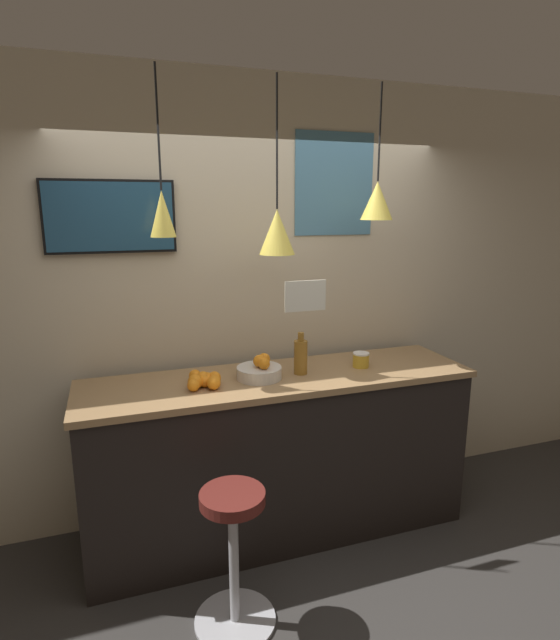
% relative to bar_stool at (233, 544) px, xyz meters
% --- Properties ---
extents(ground_plane, '(14.00, 14.00, 0.00)m').
position_rel_bar_stool_xyz_m(ground_plane, '(0.46, -0.04, -0.46)').
color(ground_plane, '#33302D').
extents(back_wall, '(8.00, 0.06, 2.90)m').
position_rel_bar_stool_xyz_m(back_wall, '(0.46, 1.08, 0.99)').
color(back_wall, beige).
rests_on(back_wall, ground_plane).
extents(service_counter, '(2.41, 0.64, 1.07)m').
position_rel_bar_stool_xyz_m(service_counter, '(0.46, 0.64, 0.08)').
color(service_counter, black).
rests_on(service_counter, ground_plane).
extents(bar_stool, '(0.42, 0.42, 0.74)m').
position_rel_bar_stool_xyz_m(bar_stool, '(0.00, 0.00, 0.00)').
color(bar_stool, '#B7B7BC').
rests_on(bar_stool, ground_plane).
extents(fruit_bowl, '(0.27, 0.27, 0.15)m').
position_rel_bar_stool_xyz_m(fruit_bowl, '(0.33, 0.63, 0.66)').
color(fruit_bowl, beige).
rests_on(fruit_bowl, service_counter).
extents(orange_pile, '(0.21, 0.24, 0.09)m').
position_rel_bar_stool_xyz_m(orange_pile, '(-0.01, 0.61, 0.65)').
color(orange_pile, orange).
rests_on(orange_pile, service_counter).
extents(juice_bottle, '(0.08, 0.08, 0.26)m').
position_rel_bar_stool_xyz_m(juice_bottle, '(0.59, 0.64, 0.73)').
color(juice_bottle, olive).
rests_on(juice_bottle, service_counter).
extents(spread_jar, '(0.11, 0.11, 0.09)m').
position_rel_bar_stool_xyz_m(spread_jar, '(1.01, 0.64, 0.66)').
color(spread_jar, gold).
rests_on(spread_jar, service_counter).
extents(pendant_lamp_left, '(0.14, 0.14, 0.88)m').
position_rel_bar_stool_xyz_m(pendant_lamp_left, '(-0.19, 0.70, 1.60)').
color(pendant_lamp_left, black).
extents(pendant_lamp_middle, '(0.21, 0.21, 1.00)m').
position_rel_bar_stool_xyz_m(pendant_lamp_middle, '(0.46, 0.70, 1.49)').
color(pendant_lamp_middle, black).
extents(pendant_lamp_right, '(0.20, 0.20, 0.80)m').
position_rel_bar_stool_xyz_m(pendant_lamp_right, '(1.11, 0.70, 1.67)').
color(pendant_lamp_right, black).
extents(mounted_tv, '(0.75, 0.04, 0.42)m').
position_rel_bar_stool_xyz_m(mounted_tv, '(-0.46, 1.02, 1.57)').
color(mounted_tv, black).
extents(hanging_menu_board, '(0.24, 0.01, 0.17)m').
position_rel_bar_stool_xyz_m(hanging_menu_board, '(0.53, 0.40, 1.15)').
color(hanging_menu_board, white).
extents(wall_poster, '(0.56, 0.01, 0.67)m').
position_rel_bar_stool_xyz_m(wall_poster, '(0.98, 1.04, 1.77)').
color(wall_poster, teal).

